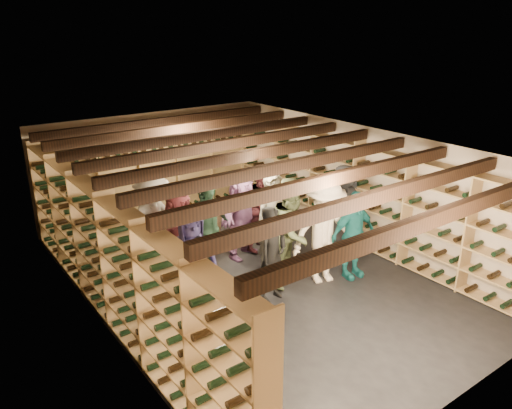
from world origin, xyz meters
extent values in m
plane|color=black|center=(0.00, 0.00, 0.00)|extent=(8.00, 8.00, 0.00)
cube|color=#C6B49A|center=(0.00, 4.00, 1.20)|extent=(5.50, 0.02, 2.40)
cube|color=#C6B49A|center=(0.00, -4.00, 1.20)|extent=(5.50, 0.02, 2.40)
cube|color=#C6B49A|center=(-2.75, 0.00, 1.20)|extent=(0.02, 8.00, 2.40)
cube|color=#C6B49A|center=(2.75, 0.00, 1.20)|extent=(0.02, 8.00, 2.40)
cube|color=beige|center=(0.00, 0.00, 2.40)|extent=(5.50, 8.00, 0.01)
cube|color=black|center=(0.00, -3.50, 2.26)|extent=(5.40, 0.12, 0.18)
cube|color=black|center=(0.00, -2.62, 2.26)|extent=(5.40, 0.12, 0.18)
cube|color=black|center=(0.00, -1.75, 2.26)|extent=(5.40, 0.12, 0.18)
cube|color=black|center=(0.00, -0.88, 2.26)|extent=(5.40, 0.12, 0.18)
cube|color=black|center=(0.00, 0.00, 2.26)|extent=(5.40, 0.12, 0.18)
cube|color=black|center=(0.00, 0.88, 2.26)|extent=(5.40, 0.12, 0.18)
cube|color=black|center=(0.00, 1.75, 2.26)|extent=(5.40, 0.12, 0.18)
cube|color=black|center=(0.00, 2.62, 2.26)|extent=(5.40, 0.12, 0.18)
cube|color=black|center=(0.00, 3.50, 2.26)|extent=(5.40, 0.12, 0.18)
cube|color=#A68851|center=(-2.57, 0.00, 1.07)|extent=(0.32, 7.50, 2.15)
cube|color=#A68851|center=(2.57, 0.00, 1.07)|extent=(0.32, 7.50, 2.15)
cube|color=#A68851|center=(0.00, 3.83, 1.07)|extent=(4.70, 0.30, 2.15)
cube|color=tan|center=(-0.05, 1.57, 0.09)|extent=(0.59, 0.49, 0.17)
cube|color=tan|center=(-0.05, 1.57, 0.26)|extent=(0.59, 0.49, 0.17)
cube|color=tan|center=(-0.05, 1.57, 0.43)|extent=(0.59, 0.49, 0.17)
cube|color=tan|center=(-0.05, 1.57, 0.59)|extent=(0.59, 0.49, 0.17)
cube|color=tan|center=(-0.05, 1.57, 0.77)|extent=(0.59, 0.49, 0.17)
cube|color=tan|center=(-0.57, 1.67, 0.09)|extent=(0.58, 0.48, 0.17)
cube|color=tan|center=(-0.57, 1.67, 0.26)|extent=(0.58, 0.48, 0.17)
cube|color=tan|center=(1.15, 2.74, 0.09)|extent=(0.54, 0.40, 0.17)
imported|color=black|center=(-0.23, -0.82, 0.81)|extent=(0.68, 0.54, 1.62)
imported|color=#4A5534|center=(0.40, -0.55, 0.95)|extent=(1.13, 1.02, 1.91)
imported|color=#F2DFC0|center=(0.89, -0.85, 0.94)|extent=(1.35, 0.99, 1.87)
imported|color=#186C6E|center=(1.41, -1.04, 0.81)|extent=(0.98, 0.47, 1.62)
imported|color=maroon|center=(-1.03, 0.81, 0.83)|extent=(1.62, 1.05, 1.67)
imported|color=#28234D|center=(-1.43, -0.34, 0.86)|extent=(0.95, 0.75, 1.71)
imported|color=gray|center=(0.45, 0.01, 0.94)|extent=(0.76, 0.58, 1.87)
imported|color=#42191F|center=(0.86, 0.84, 0.88)|extent=(1.04, 0.93, 1.75)
imported|color=#A4A296|center=(-1.28, 1.30, 0.93)|extent=(1.31, 0.90, 1.85)
imported|color=#264731|center=(-0.75, 0.33, 0.93)|extent=(1.17, 0.70, 1.86)
imported|color=#8C598C|center=(0.31, 0.82, 0.86)|extent=(1.68, 1.05, 1.73)
imported|color=#303236|center=(2.18, -0.03, 0.86)|extent=(0.88, 0.60, 1.73)
camera|label=1|loc=(-4.71, -6.51, 4.35)|focal=35.00mm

